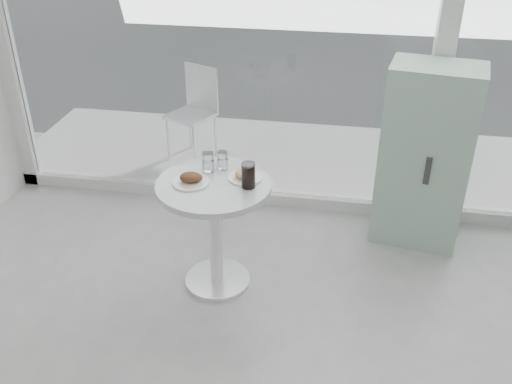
% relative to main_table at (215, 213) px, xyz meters
% --- Properties ---
extents(room_shell, '(6.00, 6.00, 6.00)m').
position_rel_main_table_xyz_m(room_shell, '(0.50, -2.46, 1.36)').
color(room_shell, white).
rests_on(room_shell, ground).
extents(main_table, '(0.72, 0.72, 0.77)m').
position_rel_main_table_xyz_m(main_table, '(0.00, 0.00, 0.00)').
color(main_table, white).
rests_on(main_table, ground).
extents(patio_deck, '(5.60, 1.60, 0.05)m').
position_rel_main_table_xyz_m(patio_deck, '(0.50, 1.90, -0.53)').
color(patio_deck, beige).
rests_on(patio_deck, ground).
extents(mint_cabinet, '(0.68, 0.51, 1.34)m').
position_rel_main_table_xyz_m(mint_cabinet, '(1.35, 0.80, 0.12)').
color(mint_cabinet, '#8CB39D').
rests_on(mint_cabinet, ground).
extents(patio_chair, '(0.49, 0.49, 0.85)m').
position_rel_main_table_xyz_m(patio_chair, '(-0.61, 1.78, -0.02)').
color(patio_chair, white).
rests_on(patio_chair, patio_deck).
extents(plate_fritter, '(0.23, 0.23, 0.07)m').
position_rel_main_table_xyz_m(plate_fritter, '(-0.13, -0.02, 0.25)').
color(plate_fritter, white).
rests_on(plate_fritter, main_table).
extents(plate_donut, '(0.21, 0.21, 0.05)m').
position_rel_main_table_xyz_m(plate_donut, '(0.18, 0.09, 0.24)').
color(plate_donut, white).
rests_on(plate_donut, main_table).
extents(water_tumbler_a, '(0.08, 0.08, 0.13)m').
position_rel_main_table_xyz_m(water_tumbler_a, '(-0.07, 0.16, 0.27)').
color(water_tumbler_a, white).
rests_on(water_tumbler_a, main_table).
extents(water_tumbler_b, '(0.07, 0.07, 0.12)m').
position_rel_main_table_xyz_m(water_tumbler_b, '(0.01, 0.20, 0.27)').
color(water_tumbler_b, white).
rests_on(water_tumbler_b, main_table).
extents(cola_glass, '(0.08, 0.08, 0.16)m').
position_rel_main_table_xyz_m(cola_glass, '(0.22, -0.01, 0.30)').
color(cola_glass, white).
rests_on(cola_glass, main_table).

